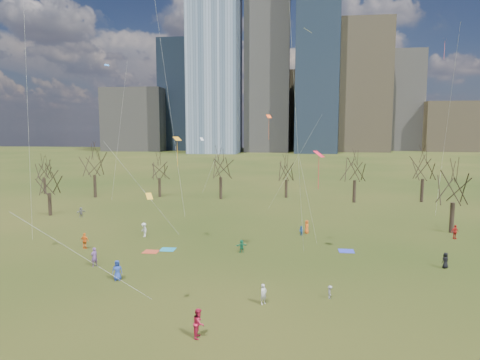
# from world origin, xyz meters

# --- Properties ---
(ground) EXTENTS (500.00, 500.00, 0.00)m
(ground) POSITION_xyz_m (0.00, 0.00, 0.00)
(ground) COLOR black
(ground) RESTS_ON ground
(downtown_skyline) EXTENTS (212.50, 78.00, 118.00)m
(downtown_skyline) POSITION_xyz_m (-2.43, 210.64, 39.01)
(downtown_skyline) COLOR slate
(downtown_skyline) RESTS_ON ground
(bare_tree_row) EXTENTS (113.04, 29.80, 9.50)m
(bare_tree_row) POSITION_xyz_m (-0.09, 37.22, 6.12)
(bare_tree_row) COLOR black
(bare_tree_row) RESTS_ON ground
(blanket_teal) EXTENTS (1.60, 1.50, 0.03)m
(blanket_teal) POSITION_xyz_m (-7.18, 6.32, 0.01)
(blanket_teal) COLOR teal
(blanket_teal) RESTS_ON ground
(blanket_navy) EXTENTS (1.60, 1.50, 0.03)m
(blanket_navy) POSITION_xyz_m (11.91, 8.07, 0.01)
(blanket_navy) COLOR #2936C2
(blanket_navy) RESTS_ON ground
(blanket_crimson) EXTENTS (1.60, 1.50, 0.03)m
(blanket_crimson) POSITION_xyz_m (-8.70, 5.30, 0.01)
(blanket_crimson) COLOR #B63E24
(blanket_crimson) RESTS_ON ground
(person_0) EXTENTS (0.98, 0.77, 1.76)m
(person_0) POSITION_xyz_m (-8.78, -3.29, 0.88)
(person_0) COLOR #233D9B
(person_0) RESTS_ON ground
(person_1) EXTENTS (0.65, 0.66, 1.54)m
(person_1) POSITION_xyz_m (4.05, -6.80, 0.77)
(person_1) COLOR silver
(person_1) RESTS_ON ground
(person_2) EXTENTS (0.72, 0.92, 1.87)m
(person_2) POSITION_xyz_m (0.38, -12.39, 0.94)
(person_2) COLOR #B91A3B
(person_2) RESTS_ON ground
(person_3) EXTENTS (0.40, 0.68, 1.03)m
(person_3) POSITION_xyz_m (9.05, -5.17, 0.52)
(person_3) COLOR slate
(person_3) RESTS_ON ground
(person_4) EXTENTS (1.07, 0.56, 1.74)m
(person_4) POSITION_xyz_m (-16.21, 5.58, 0.87)
(person_4) COLOR orange
(person_4) RESTS_ON ground
(person_5) EXTENTS (1.32, 0.86, 1.36)m
(person_5) POSITION_xyz_m (0.86, 6.26, 0.68)
(person_5) COLOR #1A774E
(person_5) RESTS_ON ground
(person_6) EXTENTS (0.88, 0.80, 1.50)m
(person_6) POSITION_xyz_m (20.39, 3.45, 0.75)
(person_6) COLOR black
(person_6) RESTS_ON ground
(person_7) EXTENTS (0.72, 0.80, 1.83)m
(person_7) POSITION_xyz_m (-12.45, 0.01, 0.92)
(person_7) COLOR #724993
(person_7) RESTS_ON ground
(person_8) EXTENTS (0.69, 0.72, 1.18)m
(person_8) POSITION_xyz_m (7.25, 14.23, 0.59)
(person_8) COLOR #2659A7
(person_8) RESTS_ON ground
(person_9) EXTENTS (1.23, 1.24, 1.72)m
(person_9) POSITION_xyz_m (-11.59, 11.36, 0.86)
(person_9) COLOR silver
(person_9) RESTS_ON ground
(person_10) EXTENTS (1.07, 0.75, 1.68)m
(person_10) POSITION_xyz_m (25.28, 14.83, 0.84)
(person_10) COLOR red
(person_10) RESTS_ON ground
(person_11) EXTENTS (1.23, 1.33, 1.48)m
(person_11) POSITION_xyz_m (-24.73, 21.28, 0.74)
(person_11) COLOR slate
(person_11) RESTS_ON ground
(person_12) EXTENTS (0.61, 0.87, 1.67)m
(person_12) POSITION_xyz_m (7.96, 15.39, 0.84)
(person_12) COLOR orange
(person_12) RESTS_ON ground
(kites_airborne) EXTENTS (62.17, 54.88, 36.71)m
(kites_airborne) POSITION_xyz_m (1.74, 10.38, 13.47)
(kites_airborne) COLOR orange
(kites_airborne) RESTS_ON ground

